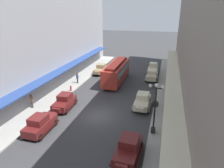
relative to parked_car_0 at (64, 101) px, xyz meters
name	(u,v)px	position (x,y,z in m)	size (l,w,h in m)	color
ground_plane	(98,116)	(4.64, -0.70, -0.94)	(200.00, 200.00, 0.00)	#38383A
sidewalk_left	(42,107)	(-2.86, -0.70, -0.87)	(3.00, 60.00, 0.15)	#A8A59E
sidewalk_right	(165,124)	(12.14, -0.70, -0.87)	(3.00, 60.00, 0.15)	#A8A59E
building_row_left	(6,6)	(-5.60, -0.70, 11.03)	(4.30, 60.00, 23.96)	#939399
building_row_right	(205,44)	(14.87, -0.70, 7.79)	(4.30, 60.00, 17.47)	slate
parked_car_0	(64,101)	(0.00, 0.00, 0.00)	(2.30, 4.32, 1.84)	#591919
parked_car_1	(153,68)	(9.30, 18.58, 0.00)	(2.19, 4.28, 1.84)	beige
parked_car_2	(152,75)	(9.52, 13.87, 0.00)	(2.25, 4.30, 1.84)	beige
parked_car_3	(142,101)	(9.26, 2.77, 0.00)	(2.20, 4.28, 1.84)	beige
parked_car_4	(40,123)	(0.13, -5.31, 0.00)	(2.17, 4.27, 1.84)	#591919
parked_car_5	(128,148)	(9.34, -6.73, 0.00)	(2.30, 4.32, 1.84)	#591919
parked_car_6	(101,69)	(-0.20, 15.02, 0.00)	(2.24, 4.30, 1.84)	#997F5B
streetcar	(117,71)	(3.83, 11.17, 0.96)	(2.53, 9.60, 3.46)	#A52D23
lamp_post_with_clock	(155,107)	(11.04, -2.68, 2.04)	(1.42, 0.44, 5.16)	black
fire_hydrant	(71,88)	(-1.71, 5.18, -0.38)	(0.24, 0.24, 0.82)	#B21E19
pedestrian_0	(77,78)	(-2.15, 8.55, 0.07)	(0.36, 0.28, 1.67)	#2D2D33
pedestrian_1	(32,101)	(-3.84, -1.14, 0.07)	(0.36, 0.28, 1.67)	#2D2D33
pedestrian_2	(165,104)	(12.01, 2.38, 0.07)	(0.36, 0.28, 1.67)	#2D2D33
pedestrian_3	(166,96)	(12.00, 4.83, 0.07)	(0.36, 0.28, 1.67)	slate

